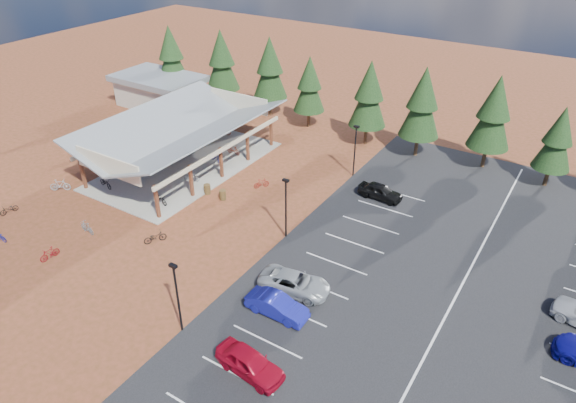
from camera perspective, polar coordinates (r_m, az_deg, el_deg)
The scene contains 36 objects.
ground at distance 41.86m, azimuth -7.51°, elevation -3.07°, with size 140.00×140.00×0.00m, color #563316.
asphalt_lot at distance 37.54m, azimuth 18.53°, elevation -9.25°, with size 27.00×44.00×0.04m, color black.
concrete_pad at distance 52.18m, azimuth -11.27°, elevation 3.99°, with size 10.60×18.60×0.10m, color gray.
bike_pavilion at distance 50.60m, azimuth -11.70°, elevation 7.79°, with size 11.65×19.40×4.97m.
outbuilding at distance 67.83m, azimuth -14.06°, elevation 11.91°, with size 11.00×7.00×3.90m.
lamp_post_0 at distance 31.56m, azimuth -12.23°, elevation -9.96°, with size 0.50×0.25×5.14m.
lamp_post_1 at distance 39.06m, azimuth -0.24°, elevation -0.30°, with size 0.50×0.25×5.14m.
lamp_post_2 at distance 48.40m, azimuth 7.46°, elevation 5.98°, with size 0.50×0.25×5.14m.
trash_bin_0 at distance 45.63m, azimuth -7.27°, elevation 0.75°, with size 0.60×0.60×0.90m, color #503B1C.
trash_bin_1 at distance 46.71m, azimuth -8.97°, elevation 1.37°, with size 0.60×0.60×0.90m, color #503B1C.
pine_0 at distance 69.02m, azimuth -12.88°, elevation 15.62°, with size 4.03×4.03×9.38m.
pine_1 at distance 64.99m, azimuth -7.39°, elevation 15.27°, with size 4.10×4.10×9.56m.
pine_2 at distance 61.76m, azimuth -2.03°, elevation 14.58°, with size 4.05×4.05×9.43m.
pine_3 at distance 58.55m, azimuth 2.40°, elevation 12.86°, with size 3.52×3.52×8.20m.
pine_4 at distance 54.38m, azimuth 9.01°, elevation 11.67°, with size 3.91×3.91×9.10m.
pine_5 at distance 52.72m, azimuth 14.72°, elevation 10.55°, with size 4.00×4.00×9.31m.
pine_6 at distance 52.28m, azimuth 21.91°, elevation 9.13°, with size 3.99×3.99×9.30m.
pine_7 at distance 51.41m, azimuth 27.80°, elevation 6.18°, with size 3.31×3.31×7.71m.
bike_0 at distance 49.79m, azimuth -19.62°, elevation 1.98°, with size 0.63×1.82×0.96m, color black.
bike_1 at distance 52.12m, azimuth -15.89°, elevation 4.07°, with size 0.52×1.84×1.11m, color #979AA0.
bike_2 at distance 54.77m, azimuth -11.26°, elevation 5.91°, with size 0.59×1.69×0.89m, color #263396.
bike_3 at distance 58.01m, azimuth -7.14°, elevation 7.80°, with size 0.46×1.61×0.97m, color maroon.
bike_4 at distance 45.84m, azimuth -13.98°, elevation 0.34°, with size 0.64×1.83×0.96m, color black.
bike_5 at distance 48.79m, azimuth -10.66°, elevation 2.73°, with size 0.44×1.56×0.94m, color #94969C.
bike_6 at distance 52.13m, azimuth -8.02°, elevation 4.91°, with size 0.62×1.78×0.93m, color navy.
bike_7 at distance 53.39m, azimuth -6.11°, elevation 5.76°, with size 0.49×1.72×1.03m, color maroon.
bike_8 at distance 49.32m, azimuth -28.59°, elevation -0.75°, with size 0.53×1.53×0.80m, color black.
bike_9 at distance 50.98m, azimuth -24.00°, elevation 1.68°, with size 0.52×1.84×1.11m, color #A0A4A9.
bike_11 at distance 41.96m, azimuth -24.98°, elevation -5.26°, with size 0.45×1.58×0.95m, color maroon.
bike_12 at distance 41.10m, azimuth -14.56°, elevation -3.85°, with size 0.62×1.78×0.93m, color black.
bike_13 at distance 43.84m, azimuth -21.45°, elevation -2.69°, with size 0.48×1.70×1.02m, color gray.
bike_15 at distance 47.15m, azimuth -2.96°, elevation 2.04°, with size 0.42×1.49×0.90m, color maroon.
car_0 at distance 30.18m, azimuth -4.27°, elevation -17.43°, with size 1.72×4.28×1.46m, color #9F091E.
car_1 at distance 33.40m, azimuth -1.24°, elevation -11.51°, with size 1.46×4.19×1.38m, color navy.
car_2 at distance 35.09m, azimuth 0.75°, elevation -9.03°, with size 2.26×4.90×1.36m, color #94999C.
car_4 at distance 45.97m, azimuth 10.23°, elevation 1.10°, with size 1.59×3.96×1.35m, color black.
Camera 1 is at (22.95, -26.06, 23.37)m, focal length 32.00 mm.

